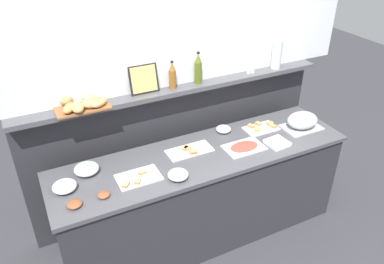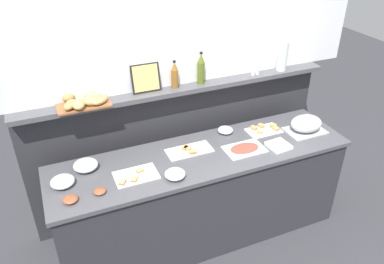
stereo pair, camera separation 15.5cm
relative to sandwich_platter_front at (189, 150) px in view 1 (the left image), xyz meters
name	(u,v)px [view 1 (the left image)]	position (x,y,z in m)	size (l,w,h in m)	color
ground_plane	(175,194)	(0.09, 0.52, -0.89)	(12.00, 12.00, 0.00)	#38383D
buffet_counter	(203,196)	(0.09, -0.08, -0.45)	(2.47, 0.66, 0.88)	#2D2D33
back_ledge_unit	(178,144)	(0.09, 0.42, -0.21)	(2.76, 0.22, 1.29)	#2D2D33
upper_wall_panel	(173,5)	(0.09, 0.45, 1.06)	(3.36, 0.08, 1.31)	white
sandwich_platter_front	(189,150)	(0.00, 0.00, 0.00)	(0.38, 0.18, 0.04)	white
sandwich_platter_side	(138,178)	(-0.50, -0.16, 0.00)	(0.32, 0.21, 0.04)	white
sandwich_platter_rear	(261,128)	(0.74, 0.04, 0.00)	(0.30, 0.18, 0.04)	white
cold_cuts_platter	(244,147)	(0.43, -0.16, 0.00)	(0.33, 0.22, 0.02)	white
serving_cloche	(302,121)	(1.07, -0.11, 0.06)	(0.34, 0.24, 0.17)	#B7BABF
glass_bowl_large	(65,187)	(-1.00, -0.05, 0.02)	(0.17, 0.17, 0.07)	silver
glass_bowl_medium	(178,175)	(-0.23, -0.28, 0.02)	(0.16, 0.16, 0.06)	silver
glass_bowl_small	(87,169)	(-0.81, 0.08, 0.02)	(0.19, 0.19, 0.07)	silver
glass_bowl_extra	(223,129)	(0.41, 0.15, 0.02)	(0.13, 0.13, 0.05)	silver
condiment_bowl_cream	(104,195)	(-0.77, -0.24, 0.01)	(0.09, 0.09, 0.03)	brown
condiment_bowl_dark	(74,204)	(-0.97, -0.25, 0.01)	(0.10, 0.10, 0.04)	brown
napkin_stack	(277,143)	(0.71, -0.23, 0.00)	(0.17, 0.17, 0.03)	white
olive_oil_bottle	(198,69)	(0.26, 0.36, 0.53)	(0.06, 0.06, 0.28)	#56661E
vinegar_bottle_amber	(172,76)	(0.02, 0.36, 0.51)	(0.06, 0.06, 0.24)	#8E5B23
salt_shaker	(249,69)	(0.77, 0.35, 0.45)	(0.03, 0.03, 0.09)	white
pepper_shaker	(253,68)	(0.81, 0.35, 0.45)	(0.03, 0.03, 0.09)	white
bread_basket	(84,103)	(-0.71, 0.33, 0.44)	(0.40, 0.32, 0.08)	brown
framed_picture	(144,79)	(-0.22, 0.39, 0.52)	(0.24, 0.07, 0.24)	black
water_carafe	(277,54)	(1.06, 0.35, 0.54)	(0.09, 0.09, 0.27)	silver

